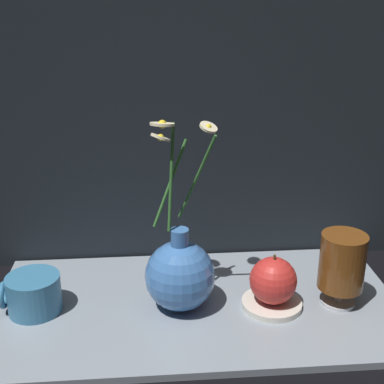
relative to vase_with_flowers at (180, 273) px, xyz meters
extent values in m
plane|color=black|center=(0.03, 0.01, -0.08)|extent=(6.00, 6.00, 0.00)
cube|color=gray|center=(0.03, 0.01, -0.07)|extent=(0.68, 0.35, 0.01)
sphere|color=#3F72B7|center=(0.00, 0.00, -0.01)|extent=(0.12, 0.12, 0.12)
cylinder|color=#3F72B7|center=(0.00, 0.00, 0.06)|extent=(0.03, 0.03, 0.04)
cylinder|color=#336B2D|center=(0.03, 0.03, 0.15)|extent=(0.06, 0.06, 0.15)
cylinder|color=beige|center=(0.05, 0.05, 0.23)|extent=(0.04, 0.04, 0.02)
sphere|color=yellow|center=(0.05, 0.05, 0.23)|extent=(0.01, 0.01, 0.01)
cylinder|color=#336B2D|center=(-0.01, 0.00, 0.16)|extent=(0.02, 0.03, 0.17)
cylinder|color=beige|center=(-0.02, 0.01, 0.25)|extent=(0.05, 0.05, 0.01)
sphere|color=yellow|center=(-0.02, 0.01, 0.25)|extent=(0.01, 0.01, 0.01)
cylinder|color=#336B2D|center=(-0.01, 0.03, 0.15)|extent=(0.06, 0.03, 0.14)
cylinder|color=beige|center=(-0.03, 0.05, 0.22)|extent=(0.04, 0.04, 0.02)
sphere|color=yellow|center=(-0.03, 0.05, 0.22)|extent=(0.01, 0.01, 0.01)
cylinder|color=teal|center=(-0.24, 0.00, -0.03)|extent=(0.09, 0.09, 0.06)
torus|color=teal|center=(-0.29, 0.00, -0.03)|extent=(0.01, 0.05, 0.05)
cylinder|color=silver|center=(0.27, -0.01, -0.06)|extent=(0.06, 0.06, 0.01)
cylinder|color=silver|center=(0.27, -0.01, -0.04)|extent=(0.01, 0.01, 0.03)
cylinder|color=brown|center=(0.27, -0.01, 0.02)|extent=(0.08, 0.08, 0.09)
cylinder|color=silver|center=(0.15, -0.01, -0.06)|extent=(0.10, 0.10, 0.01)
sphere|color=red|center=(0.15, -0.01, -0.01)|extent=(0.08, 0.08, 0.08)
cylinder|color=#4C3819|center=(0.15, -0.01, 0.03)|extent=(0.00, 0.00, 0.01)
camera|label=1|loc=(-0.04, -0.77, 0.44)|focal=50.00mm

